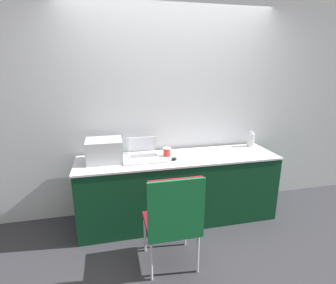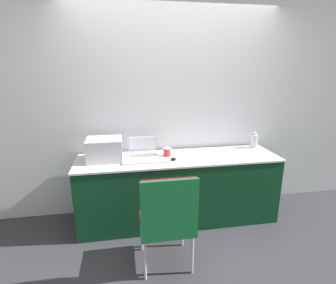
% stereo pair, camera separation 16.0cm
% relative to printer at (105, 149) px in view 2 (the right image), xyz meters
% --- Properties ---
extents(ground_plane, '(14.00, 14.00, 0.00)m').
position_rel_printer_xyz_m(ground_plane, '(0.83, -0.35, -0.93)').
color(ground_plane, '#333338').
extents(wall_back, '(8.00, 0.05, 2.60)m').
position_rel_printer_xyz_m(wall_back, '(0.83, 0.32, 0.37)').
color(wall_back, silver).
rests_on(wall_back, ground_plane).
extents(table, '(2.33, 0.62, 0.80)m').
position_rel_printer_xyz_m(table, '(0.83, -0.05, -0.53)').
color(table, '#0C381E').
rests_on(table, ground_plane).
extents(printer, '(0.39, 0.33, 0.25)m').
position_rel_printer_xyz_m(printer, '(0.00, 0.00, 0.00)').
color(printer, '#B2B7BC').
rests_on(printer, table).
extents(laptop_left, '(0.34, 0.28, 0.21)m').
position_rel_printer_xyz_m(laptop_left, '(0.43, 0.10, -0.09)').
color(laptop_left, '#B7B7BC').
rests_on(laptop_left, table).
extents(external_keyboard, '(0.47, 0.15, 0.02)m').
position_rel_printer_xyz_m(external_keyboard, '(0.42, -0.14, -0.12)').
color(external_keyboard, silver).
rests_on(external_keyboard, table).
extents(coffee_cup, '(0.09, 0.09, 0.10)m').
position_rel_printer_xyz_m(coffee_cup, '(0.71, 0.01, -0.08)').
color(coffee_cup, red).
rests_on(coffee_cup, table).
extents(mouse, '(0.06, 0.04, 0.04)m').
position_rel_printer_xyz_m(mouse, '(0.75, -0.16, -0.11)').
color(mouse, black).
rests_on(mouse, table).
extents(metal_pitcher, '(0.09, 0.09, 0.21)m').
position_rel_printer_xyz_m(metal_pitcher, '(1.86, 0.15, -0.04)').
color(metal_pitcher, silver).
rests_on(metal_pitcher, table).
extents(chair, '(0.48, 0.45, 0.94)m').
position_rel_printer_xyz_m(chair, '(0.56, -0.89, -0.36)').
color(chair, maroon).
rests_on(chair, ground_plane).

